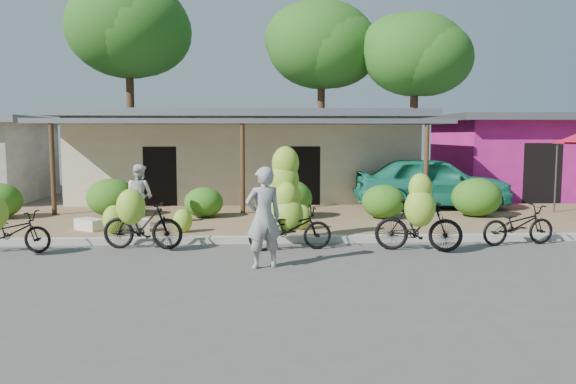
% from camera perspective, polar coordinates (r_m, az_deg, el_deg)
% --- Properties ---
extents(ground, '(100.00, 100.00, 0.00)m').
position_cam_1_polar(ground, '(11.08, -5.52, -7.15)').
color(ground, '#4D4A47').
rests_on(ground, ground).
extents(sidewalk, '(60.00, 6.00, 0.12)m').
position_cam_1_polar(sidewalk, '(15.97, -4.71, -2.92)').
color(sidewalk, '#91794E').
rests_on(sidewalk, ground).
extents(curb, '(60.00, 0.25, 0.15)m').
position_cam_1_polar(curb, '(13.02, -5.13, -4.86)').
color(curb, '#A8A399').
rests_on(curb, ground).
extents(shop_main, '(13.00, 8.50, 3.35)m').
position_cam_1_polar(shop_main, '(21.73, -4.26, 3.80)').
color(shop_main, beige).
rests_on(shop_main, ground).
extents(shop_pink, '(6.00, 6.00, 3.25)m').
position_cam_1_polar(shop_pink, '(23.97, 21.77, 3.47)').
color(shop_pink, '#CA1F80').
rests_on(shop_pink, ground).
extents(tree_far_center, '(5.73, 5.65, 9.62)m').
position_cam_1_polar(tree_far_center, '(28.05, -16.26, 15.80)').
color(tree_far_center, '#4B351E').
rests_on(tree_far_center, ground).
extents(tree_center_right, '(5.33, 5.22, 8.86)m').
position_cam_1_polar(tree_center_right, '(27.89, 3.00, 14.86)').
color(tree_center_right, '#4B351E').
rests_on(tree_center_right, ground).
extents(tree_near_right, '(4.78, 4.63, 7.94)m').
position_cam_1_polar(tree_near_right, '(26.55, 12.32, 13.65)').
color(tree_near_right, '#4B351E').
rests_on(tree_near_right, ground).
extents(hedge_1, '(1.41, 1.27, 1.10)m').
position_cam_1_polar(hedge_1, '(17.10, -17.53, -0.53)').
color(hedge_1, '#285F15').
rests_on(hedge_1, sidewalk).
extents(hedge_2, '(1.11, 1.00, 0.87)m').
position_cam_1_polar(hedge_2, '(16.29, -8.56, -1.04)').
color(hedge_2, '#285F15').
rests_on(hedge_2, sidewalk).
extents(hedge_3, '(1.43, 1.29, 1.11)m').
position_cam_1_polar(hedge_3, '(15.96, -0.07, -0.68)').
color(hedge_3, '#285F15').
rests_on(hedge_3, sidewalk).
extents(hedge_4, '(1.23, 1.10, 0.96)m').
position_cam_1_polar(hedge_4, '(16.15, 9.66, -0.96)').
color(hedge_4, '#285F15').
rests_on(hedge_4, sidewalk).
extents(hedge_5, '(1.43, 1.29, 1.12)m').
position_cam_1_polar(hedge_5, '(17.15, 18.60, -0.52)').
color(hedge_5, '#285F15').
rests_on(hedge_5, sidewalk).
extents(bike_far_left, '(1.74, 1.28, 1.31)m').
position_cam_1_polar(bike_far_left, '(13.10, -26.54, -3.31)').
color(bike_far_left, black).
rests_on(bike_far_left, ground).
extents(bike_left, '(1.83, 1.27, 1.38)m').
position_cam_1_polar(bike_left, '(12.48, -14.75, -2.93)').
color(bike_left, black).
rests_on(bike_left, ground).
extents(bike_center, '(1.88, 1.27, 2.23)m').
position_cam_1_polar(bike_center, '(12.32, -0.05, -1.73)').
color(bike_center, black).
rests_on(bike_center, ground).
extents(bike_right, '(1.91, 1.37, 1.71)m').
position_cam_1_polar(bike_right, '(12.13, 13.15, -2.75)').
color(bike_right, black).
rests_on(bike_right, ground).
extents(bike_far_right, '(1.82, 0.87, 0.92)m').
position_cam_1_polar(bike_far_right, '(13.71, 22.34, -3.11)').
color(bike_far_right, black).
rests_on(bike_far_right, ground).
extents(loose_banana_a, '(0.55, 0.47, 0.69)m').
position_cam_1_polar(loose_banana_a, '(14.07, -17.24, -2.68)').
color(loose_banana_a, '#8BBF2F').
rests_on(loose_banana_a, sidewalk).
extents(loose_banana_b, '(0.46, 0.39, 0.58)m').
position_cam_1_polar(loose_banana_b, '(13.87, -10.64, -2.88)').
color(loose_banana_b, '#8BBF2F').
rests_on(loose_banana_b, sidewalk).
extents(loose_banana_c, '(0.50, 0.42, 0.62)m').
position_cam_1_polar(loose_banana_c, '(14.06, 1.37, -2.56)').
color(loose_banana_c, '#8BBF2F').
rests_on(loose_banana_c, sidewalk).
extents(sack_near, '(0.92, 0.60, 0.30)m').
position_cam_1_polar(sack_near, '(14.28, -15.64, -3.31)').
color(sack_near, beige).
rests_on(sack_near, sidewalk).
extents(sack_far, '(0.83, 0.76, 0.28)m').
position_cam_1_polar(sack_far, '(14.85, -19.52, -3.12)').
color(sack_far, beige).
rests_on(sack_far, sidewalk).
extents(vendor, '(0.80, 0.65, 1.90)m').
position_cam_1_polar(vendor, '(10.46, -2.51, -2.60)').
color(vendor, gray).
rests_on(vendor, ground).
extents(bystander, '(0.98, 0.94, 1.60)m').
position_cam_1_polar(bystander, '(15.27, -14.85, -0.25)').
color(bystander, silver).
rests_on(bystander, sidewalk).
extents(teal_van, '(4.99, 2.13, 1.68)m').
position_cam_1_polar(teal_van, '(18.69, 14.42, 0.97)').
color(teal_van, '#1B7B61').
rests_on(teal_van, sidewalk).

